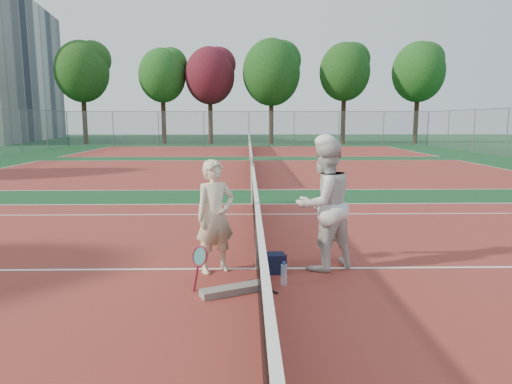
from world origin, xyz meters
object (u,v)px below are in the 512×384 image
(net_main, at_px, (257,237))
(racket_red, at_px, (200,268))
(racket_black_held, at_px, (335,245))
(racket_spare, at_px, (254,284))
(sports_bag_purple, at_px, (275,263))
(water_bottle, at_px, (284,275))
(sports_bag_navy, at_px, (272,263))
(player_b, at_px, (324,205))
(player_a, at_px, (215,217))

(net_main, distance_m, racket_red, 1.15)
(racket_black_held, relative_size, racket_spare, 0.86)
(sports_bag_purple, bearing_deg, water_bottle, -80.83)
(net_main, distance_m, racket_black_held, 1.39)
(racket_red, height_order, racket_black_held, racket_red)
(racket_spare, bearing_deg, racket_black_held, -89.23)
(sports_bag_navy, relative_size, water_bottle, 1.25)
(net_main, relative_size, sports_bag_purple, 34.56)
(racket_red, bearing_deg, sports_bag_purple, -27.24)
(racket_red, bearing_deg, player_b, -35.61)
(player_a, distance_m, racket_black_held, 2.08)
(racket_black_held, bearing_deg, racket_red, -6.32)
(player_b, bearing_deg, racket_spare, 3.44)
(racket_black_held, relative_size, sports_bag_navy, 1.37)
(player_b, relative_size, racket_red, 3.47)
(racket_red, bearing_deg, racket_black_held, -29.25)
(player_b, distance_m, sports_bag_purple, 1.17)
(racket_red, relative_size, sports_bag_purple, 1.82)
(player_b, distance_m, water_bottle, 1.31)
(player_b, xyz_separation_m, water_bottle, (-0.66, -0.73, -0.86))
(player_a, xyz_separation_m, racket_spare, (0.58, -0.59, -0.84))
(racket_red, xyz_separation_m, racket_black_held, (2.10, 1.23, -0.03))
(water_bottle, bearing_deg, sports_bag_navy, 104.63)
(player_b, height_order, racket_spare, player_b)
(racket_spare, bearing_deg, sports_bag_navy, -67.46)
(racket_black_held, bearing_deg, player_a, -21.28)
(racket_black_held, bearing_deg, player_b, 20.09)
(net_main, xyz_separation_m, player_b, (1.02, 0.02, 0.50))
(water_bottle, bearing_deg, racket_black_held, 50.96)
(racket_spare, bearing_deg, player_a, 5.24)
(player_a, height_order, racket_spare, player_a)
(racket_spare, xyz_separation_m, sports_bag_purple, (0.32, 0.57, 0.11))
(racket_black_held, distance_m, sports_bag_navy, 1.24)
(racket_black_held, bearing_deg, sports_bag_navy, -6.74)
(water_bottle, bearing_deg, player_a, 148.00)
(racket_red, xyz_separation_m, sports_bag_navy, (1.02, 0.61, -0.14))
(net_main, height_order, racket_black_held, net_main)
(player_a, xyz_separation_m, player_b, (1.65, 0.11, 0.15))
(racket_black_held, distance_m, water_bottle, 1.49)
(racket_red, bearing_deg, water_bottle, -55.79)
(racket_red, relative_size, racket_black_held, 1.12)
(sports_bag_purple, bearing_deg, player_b, 10.20)
(player_a, distance_m, water_bottle, 1.37)
(sports_bag_navy, bearing_deg, racket_spare, -118.35)
(player_b, distance_m, racket_black_held, 0.90)
(net_main, height_order, player_a, player_a)
(player_b, height_order, sports_bag_navy, player_b)
(player_a, height_order, sports_bag_navy, player_a)
(sports_bag_navy, distance_m, water_bottle, 0.55)
(net_main, height_order, sports_bag_purple, net_main)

